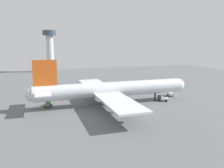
% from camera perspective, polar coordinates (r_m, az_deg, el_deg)
% --- Properties ---
extents(ground_plane, '(281.96, 281.96, 0.00)m').
position_cam_1_polar(ground_plane, '(100.89, -0.00, -4.97)').
color(ground_plane, slate).
extents(cargo_airplane, '(70.49, 65.27, 19.75)m').
position_cam_1_polar(cargo_airplane, '(99.25, -0.24, -1.38)').
color(cargo_airplane, silver).
rests_on(cargo_airplane, ground_plane).
extents(catering_truck, '(3.84, 4.88, 2.13)m').
position_cam_1_polar(catering_truck, '(100.85, -15.35, -4.72)').
color(catering_truck, '#4C8C4C').
rests_on(catering_truck, ground_plane).
extents(maintenance_van, '(3.44, 4.94, 2.17)m').
position_cam_1_polar(maintenance_van, '(119.39, 14.07, -2.31)').
color(maintenance_van, white).
rests_on(maintenance_van, ground_plane).
extents(pushback_tractor, '(5.29, 4.38, 2.43)m').
position_cam_1_polar(pushback_tractor, '(108.43, 12.14, -3.49)').
color(pushback_tractor, '#333338').
rests_on(pushback_tractor, ground_plane).
extents(safety_cone_nose, '(0.46, 0.46, 0.66)m').
position_cam_1_polar(safety_cone_nose, '(114.40, 15.31, -3.34)').
color(safety_cone_nose, orange).
rests_on(safety_cone_nose, ground_plane).
extents(control_tower, '(11.62, 11.62, 36.67)m').
position_cam_1_polar(control_tower, '(216.48, -14.96, 8.78)').
color(control_tower, silver).
rests_on(control_tower, ground_plane).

